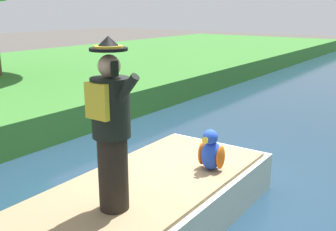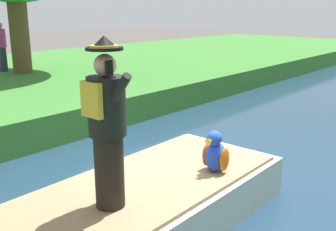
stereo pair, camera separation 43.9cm
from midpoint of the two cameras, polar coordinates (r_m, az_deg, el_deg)
name	(u,v)px [view 1 (the left image)]	position (r m, az deg, el deg)	size (l,w,h in m)	color
ground_plane	(193,200)	(6.17, 1.49, -12.05)	(80.00, 80.00, 0.00)	#4C4742
canal_water	(193,197)	(6.14, 1.49, -11.63)	(6.92, 48.00, 0.10)	#1E384C
boat	(141,207)	(5.13, -6.37, -13.04)	(1.87, 4.23, 0.61)	silver
person_pirate	(111,127)	(4.16, -11.14, -1.68)	(0.61, 0.42, 1.85)	black
parrot_plush	(211,152)	(5.34, 3.88, -5.32)	(0.36, 0.34, 0.57)	blue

